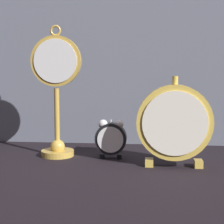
% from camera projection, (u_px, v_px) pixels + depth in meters
% --- Properties ---
extents(ground_plane, '(4.00, 4.00, 0.00)m').
position_uv_depth(ground_plane, '(109.00, 170.00, 0.89)').
color(ground_plane, black).
extents(fabric_backdrop_drape, '(1.48, 0.01, 0.56)m').
position_uv_depth(fabric_backdrop_drape, '(120.00, 56.00, 1.18)').
color(fabric_backdrop_drape, slate).
rests_on(fabric_backdrop_drape, ground_plane).
extents(pocket_watch_on_stand, '(0.14, 0.09, 0.36)m').
position_uv_depth(pocket_watch_on_stand, '(56.00, 93.00, 1.01)').
color(pocket_watch_on_stand, gold).
rests_on(pocket_watch_on_stand, ground_plane).
extents(alarm_clock_twin_bell, '(0.08, 0.03, 0.11)m').
position_uv_depth(alarm_clock_twin_bell, '(111.00, 137.00, 1.00)').
color(alarm_clock_twin_bell, black).
rests_on(alarm_clock_twin_bell, ground_plane).
extents(mantel_clock_silver, '(0.18, 0.04, 0.22)m').
position_uv_depth(mantel_clock_silver, '(174.00, 123.00, 0.91)').
color(mantel_clock_silver, gold).
rests_on(mantel_clock_silver, ground_plane).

